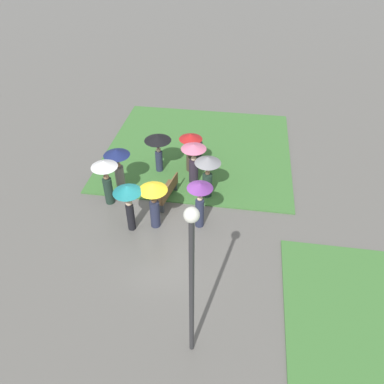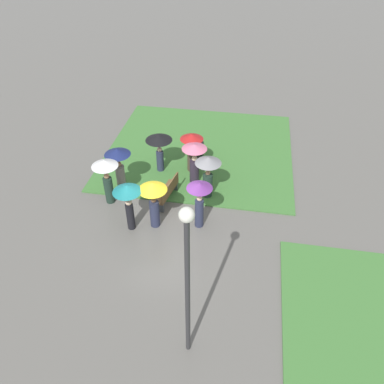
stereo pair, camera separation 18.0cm
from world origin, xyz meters
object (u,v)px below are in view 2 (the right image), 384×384
at_px(crowd_person_teal, 128,196).
at_px(crowd_person_purple, 199,198).
at_px(crowd_person_yellow, 153,196).
at_px(crowd_person_navy, 119,161).
at_px(crowd_person_red, 192,147).
at_px(trash_bin, 197,151).
at_px(crowd_person_pink, 194,158).
at_px(crowd_person_white, 106,173).
at_px(crowd_person_black, 159,143).
at_px(crowd_person_grey, 208,170).
at_px(lamp_post, 187,272).
at_px(park_bench, 168,191).

relative_size(crowd_person_teal, crowd_person_purple, 1.01).
bearing_deg(crowd_person_yellow, crowd_person_navy, -47.89).
xyz_separation_m(crowd_person_yellow, crowd_person_red, (-3.64, 0.73, -0.14)).
height_order(trash_bin, crowd_person_purple, crowd_person_purple).
distance_m(crowd_person_navy, crowd_person_red, 3.14).
xyz_separation_m(crowd_person_pink, crowd_person_teal, (3.11, -1.79, 0.28)).
bearing_deg(crowd_person_red, crowd_person_white, -173.85).
bearing_deg(crowd_person_purple, trash_bin, -69.20).
relative_size(crowd_person_pink, crowd_person_red, 1.01).
relative_size(crowd_person_navy, crowd_person_teal, 0.97).
relative_size(crowd_person_black, crowd_person_grey, 0.97).
distance_m(crowd_person_navy, crowd_person_grey, 3.54).
relative_size(lamp_post, crowd_person_black, 2.72).
bearing_deg(crowd_person_yellow, crowd_person_teal, 16.85).
height_order(park_bench, crowd_person_purple, crowd_person_purple).
distance_m(crowd_person_red, crowd_person_grey, 1.90).
height_order(crowd_person_yellow, crowd_person_white, crowd_person_white).
bearing_deg(crowd_person_navy, crowd_person_black, 115.60).
bearing_deg(crowd_person_navy, crowd_person_grey, 67.31).
height_order(crowd_person_grey, crowd_person_white, crowd_person_white).
bearing_deg(crowd_person_grey, crowd_person_pink, -145.64).
bearing_deg(crowd_person_white, crowd_person_purple, -45.12).
bearing_deg(crowd_person_pink, crowd_person_red, 15.30).
relative_size(lamp_post, crowd_person_grey, 2.64).
bearing_deg(park_bench, crowd_person_grey, 120.58).
distance_m(crowd_person_teal, crowd_person_red, 4.22).
bearing_deg(lamp_post, crowd_person_purple, -174.60).
bearing_deg(crowd_person_navy, crowd_person_purple, 40.79).
height_order(crowd_person_red, crowd_person_grey, crowd_person_grey).
bearing_deg(crowd_person_teal, park_bench, 54.51).
relative_size(crowd_person_red, crowd_person_grey, 0.98).
bearing_deg(trash_bin, park_bench, -11.67).
distance_m(park_bench, crowd_person_red, 2.40).
xyz_separation_m(crowd_person_navy, crowd_person_grey, (-0.05, 3.54, -0.03)).
relative_size(lamp_post, crowd_person_red, 2.69).
distance_m(trash_bin, crowd_person_grey, 2.88).
relative_size(crowd_person_navy, crowd_person_grey, 1.01).
xyz_separation_m(crowd_person_yellow, crowd_person_pink, (-2.82, 0.97, -0.16)).
bearing_deg(park_bench, crowd_person_black, -147.86).
relative_size(crowd_person_black, crowd_person_white, 0.93).
bearing_deg(crowd_person_navy, crowd_person_yellow, 21.12).
bearing_deg(trash_bin, crowd_person_black, -49.95).
height_order(park_bench, crowd_person_black, crowd_person_black).
bearing_deg(trash_bin, crowd_person_red, -4.58).
xyz_separation_m(crowd_person_grey, crowd_person_purple, (1.72, -0.06, 0.02)).
relative_size(trash_bin, crowd_person_black, 0.48).
relative_size(crowd_person_navy, crowd_person_black, 1.04).
bearing_deg(crowd_person_teal, crowd_person_navy, 109.94).
relative_size(lamp_post, crowd_person_yellow, 2.58).
bearing_deg(crowd_person_red, lamp_post, -117.88).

